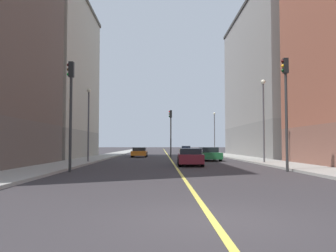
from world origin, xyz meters
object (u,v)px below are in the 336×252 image
at_px(traffic_light_median_far, 171,127).
at_px(car_blue, 186,150).
at_px(building_left_mid, 281,82).
at_px(street_lamp_left_near, 263,112).
at_px(car_green, 209,154).
at_px(street_lamp_left_far, 214,128).
at_px(car_maroon, 190,157).
at_px(street_lamp_right_near, 89,116).
at_px(building_right_midblock, 41,78).
at_px(traffic_light_left_near, 286,99).
at_px(car_orange, 139,152).
at_px(traffic_light_right_near, 71,101).

bearing_deg(traffic_light_median_far, car_blue, 81.46).
xyz_separation_m(building_left_mid, street_lamp_left_near, (-7.93, -18.40, -5.80)).
distance_m(traffic_light_median_far, car_green, 9.35).
relative_size(street_lamp_left_far, car_maroon, 1.48).
height_order(building_left_mid, street_lamp_left_far, building_left_mid).
bearing_deg(car_maroon, car_green, 72.50).
xyz_separation_m(building_left_mid, street_lamp_left_far, (-7.93, 7.82, -5.97)).
bearing_deg(street_lamp_right_near, building_right_midblock, 125.46).
distance_m(street_lamp_left_far, car_blue, 12.87).
xyz_separation_m(building_right_midblock, traffic_light_median_far, (15.43, 1.09, -5.74)).
height_order(building_left_mid, traffic_light_left_near, building_left_mid).
bearing_deg(building_right_midblock, traffic_light_left_near, -44.33).
relative_size(traffic_light_median_far, car_orange, 1.38).
xyz_separation_m(street_lamp_left_near, car_maroon, (-6.22, -1.96, -3.64)).
relative_size(traffic_light_right_near, street_lamp_right_near, 1.02).
bearing_deg(car_green, car_blue, 89.97).
relative_size(car_blue, car_orange, 0.98).
bearing_deg(traffic_light_right_near, car_green, 54.56).
height_order(street_lamp_left_near, street_lamp_right_near, street_lamp_left_near).
distance_m(street_lamp_right_near, car_blue, 37.85).
height_order(building_left_mid, car_maroon, building_left_mid).
relative_size(traffic_light_median_far, street_lamp_left_far, 0.89).
relative_size(street_lamp_left_far, car_green, 1.41).
relative_size(building_left_mid, car_orange, 6.09).
xyz_separation_m(traffic_light_right_near, street_lamp_left_near, (13.73, 7.97, 0.15)).
bearing_deg(car_blue, car_maroon, -93.70).
relative_size(building_right_midblock, car_green, 4.14).
bearing_deg(traffic_light_right_near, street_lamp_left_near, 30.12).
bearing_deg(car_maroon, traffic_light_left_near, -49.07).
relative_size(building_right_midblock, car_blue, 4.60).
xyz_separation_m(building_right_midblock, car_blue, (19.01, 24.91, -8.85)).
distance_m(car_orange, car_green, 12.76).
distance_m(traffic_light_right_near, car_green, 17.73).
bearing_deg(car_blue, street_lamp_right_near, -107.09).
xyz_separation_m(building_right_midblock, car_maroon, (16.42, -15.12, -8.84)).
height_order(building_left_mid, building_right_midblock, building_left_mid).
bearing_deg(building_left_mid, traffic_light_right_near, -129.40).
bearing_deg(traffic_light_left_near, street_lamp_right_near, 143.88).
xyz_separation_m(street_lamp_left_far, car_orange, (-11.14, -9.69, -3.53)).
bearing_deg(street_lamp_right_near, street_lamp_left_near, -7.86).
distance_m(traffic_light_right_near, traffic_light_median_far, 23.16).
bearing_deg(car_maroon, street_lamp_left_far, 77.54).
distance_m(traffic_light_left_near, traffic_light_median_far, 23.08).
xyz_separation_m(car_orange, car_maroon, (4.92, -18.48, 0.05)).
relative_size(building_left_mid, building_right_midblock, 1.35).
relative_size(building_left_mid, car_maroon, 5.85).
xyz_separation_m(street_lamp_right_near, car_blue, (11.08, 36.04, -3.40)).
xyz_separation_m(street_lamp_left_near, car_orange, (-11.14, 16.52, -3.70)).
bearing_deg(street_lamp_right_near, car_blue, 72.91).
height_order(street_lamp_left_near, street_lamp_left_far, street_lamp_left_near).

